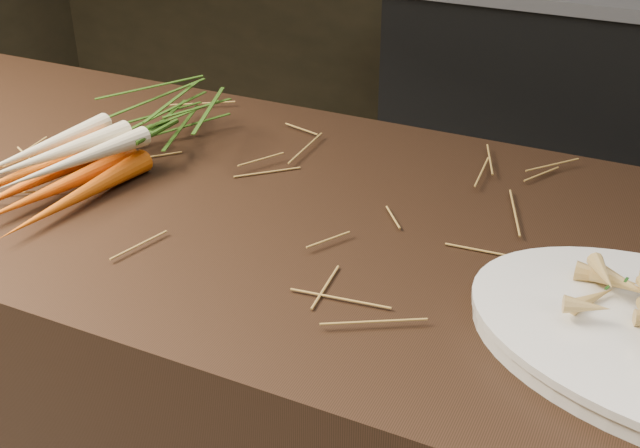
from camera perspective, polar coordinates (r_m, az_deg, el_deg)
The scene contains 2 objects.
straw_bedding at distance 1.08m, azimuth 3.27°, elevation 0.38°, with size 1.40×0.60×0.02m, color olive, non-canonical shape.
root_veg_bunch at distance 1.27m, azimuth -13.10°, elevation 6.11°, with size 0.23×0.51×0.09m.
Camera 1 is at (0.35, -0.57, 1.43)m, focal length 45.00 mm.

